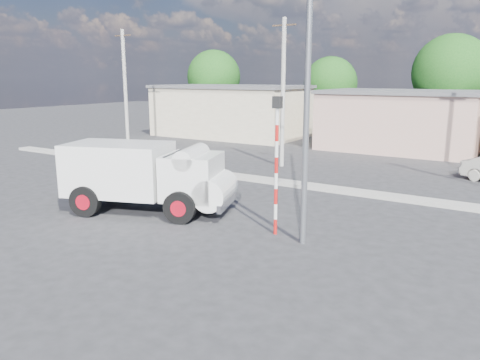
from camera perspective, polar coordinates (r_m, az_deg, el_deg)
The scene contains 10 objects.
ground_plane at distance 15.69m, azimuth -8.76°, elevation -6.00°, with size 120.00×120.00×0.00m, color #2B2A2D.
median at distance 22.09m, azimuth 4.93°, elevation -0.25°, with size 40.00×0.80×0.16m, color #99968E.
truck at distance 17.49m, azimuth -11.08°, elevation 0.62°, with size 6.54×4.10×2.54m.
bicycle at distance 17.44m, azimuth -7.49°, elevation -2.56°, with size 0.58×1.68×0.88m, color black.
cyclist at distance 17.32m, azimuth -7.54°, elevation -1.01°, with size 0.67×0.44×1.85m, color silver.
traffic_pole at distance 14.50m, azimuth 4.48°, elevation 3.15°, with size 0.28×0.18×4.36m.
streetlight at distance 13.62m, azimuth 7.62°, elevation 12.49°, with size 2.34×0.22×9.00m.
building_row at distance 34.41m, azimuth 17.57°, elevation 7.25°, with size 37.80×7.30×4.44m.
tree_row at distance 40.08m, azimuth 24.05°, elevation 11.53°, with size 43.62×7.43×8.42m.
utility_poles at distance 24.10m, azimuth 16.60°, elevation 9.92°, with size 35.40×0.24×8.00m.
Camera 1 is at (9.86, -11.16, 4.94)m, focal length 35.00 mm.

